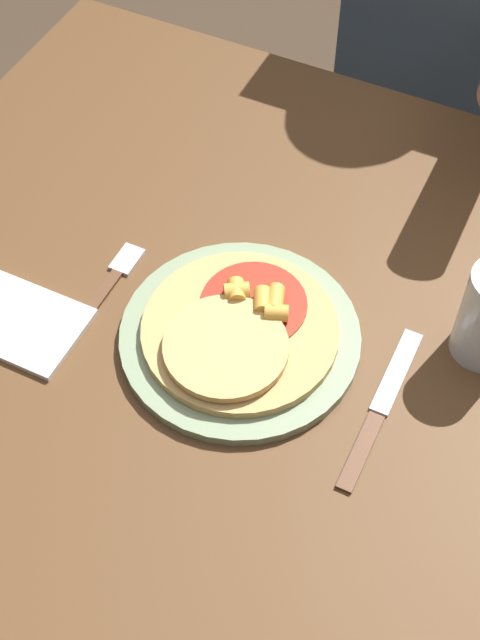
# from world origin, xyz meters

# --- Properties ---
(ground_plane) EXTENTS (8.00, 8.00, 0.00)m
(ground_plane) POSITION_xyz_m (0.00, 0.00, 0.00)
(ground_plane) COLOR #423323
(dining_table) EXTENTS (1.13, 0.93, 0.77)m
(dining_table) POSITION_xyz_m (0.00, 0.00, 0.66)
(dining_table) COLOR brown
(dining_table) RESTS_ON ground_plane
(plate) EXTENTS (0.28, 0.28, 0.01)m
(plate) POSITION_xyz_m (-0.04, -0.04, 0.78)
(plate) COLOR gray
(plate) RESTS_ON dining_table
(pizza) EXTENTS (0.23, 0.23, 0.04)m
(pizza) POSITION_xyz_m (-0.04, -0.04, 0.79)
(pizza) COLOR tan
(pizza) RESTS_ON plate
(fork) EXTENTS (0.03, 0.18, 0.00)m
(fork) POSITION_xyz_m (-0.22, -0.04, 0.77)
(fork) COLOR brown
(fork) RESTS_ON dining_table
(knife) EXTENTS (0.02, 0.22, 0.00)m
(knife) POSITION_xyz_m (0.14, -0.06, 0.77)
(knife) COLOR brown
(knife) RESTS_ON dining_table
(napkin) EXTENTS (0.15, 0.11, 0.01)m
(napkin) POSITION_xyz_m (-0.29, -0.13, 0.77)
(napkin) COLOR silver
(napkin) RESTS_ON dining_table
(person_diner) EXTENTS (0.39, 0.52, 1.29)m
(person_diner) POSITION_xyz_m (0.03, 0.69, 0.76)
(person_diner) COLOR #2D2D38
(person_diner) RESTS_ON ground_plane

